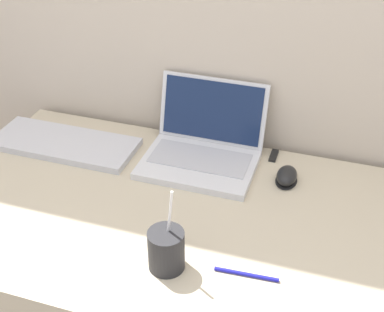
{
  "coord_description": "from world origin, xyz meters",
  "views": [
    {
      "loc": [
        0.34,
        -0.62,
        1.61
      ],
      "look_at": [
        -0.03,
        0.51,
        0.82
      ],
      "focal_mm": 50.0,
      "sensor_mm": 36.0,
      "label": 1
    }
  ],
  "objects_px": {
    "external_keyboard": "(64,144)",
    "usb_stick": "(274,156)",
    "laptop": "(203,146)",
    "drink_cup": "(166,249)",
    "computer_mouse": "(287,176)",
    "pen": "(246,274)"
  },
  "relations": [
    {
      "from": "usb_stick",
      "to": "pen",
      "type": "distance_m",
      "value": 0.49
    },
    {
      "from": "laptop",
      "to": "drink_cup",
      "type": "distance_m",
      "value": 0.44
    },
    {
      "from": "laptop",
      "to": "usb_stick",
      "type": "bearing_deg",
      "value": 21.28
    },
    {
      "from": "laptop",
      "to": "computer_mouse",
      "type": "xyz_separation_m",
      "value": [
        0.25,
        -0.04,
        -0.03
      ]
    },
    {
      "from": "computer_mouse",
      "to": "external_keyboard",
      "type": "height_order",
      "value": "computer_mouse"
    },
    {
      "from": "laptop",
      "to": "external_keyboard",
      "type": "bearing_deg",
      "value": -171.17
    },
    {
      "from": "external_keyboard",
      "to": "computer_mouse",
      "type": "bearing_deg",
      "value": 2.54
    },
    {
      "from": "external_keyboard",
      "to": "usb_stick",
      "type": "bearing_deg",
      "value": 12.93
    },
    {
      "from": "laptop",
      "to": "usb_stick",
      "type": "xyz_separation_m",
      "value": [
        0.19,
        0.08,
        -0.04
      ]
    },
    {
      "from": "pen",
      "to": "drink_cup",
      "type": "bearing_deg",
      "value": -171.41
    },
    {
      "from": "drink_cup",
      "to": "external_keyboard",
      "type": "relative_size",
      "value": 0.49
    },
    {
      "from": "pen",
      "to": "usb_stick",
      "type": "bearing_deg",
      "value": 93.79
    },
    {
      "from": "drink_cup",
      "to": "external_keyboard",
      "type": "height_order",
      "value": "drink_cup"
    },
    {
      "from": "drink_cup",
      "to": "usb_stick",
      "type": "xyz_separation_m",
      "value": [
        0.14,
        0.51,
        -0.05
      ]
    },
    {
      "from": "drink_cup",
      "to": "pen",
      "type": "xyz_separation_m",
      "value": [
        0.18,
        0.03,
        -0.05
      ]
    },
    {
      "from": "external_keyboard",
      "to": "usb_stick",
      "type": "height_order",
      "value": "external_keyboard"
    },
    {
      "from": "computer_mouse",
      "to": "pen",
      "type": "height_order",
      "value": "computer_mouse"
    },
    {
      "from": "external_keyboard",
      "to": "usb_stick",
      "type": "xyz_separation_m",
      "value": [
        0.61,
        0.14,
        -0.01
      ]
    },
    {
      "from": "drink_cup",
      "to": "computer_mouse",
      "type": "height_order",
      "value": "drink_cup"
    },
    {
      "from": "drink_cup",
      "to": "usb_stick",
      "type": "distance_m",
      "value": 0.53
    },
    {
      "from": "laptop",
      "to": "external_keyboard",
      "type": "height_order",
      "value": "laptop"
    },
    {
      "from": "drink_cup",
      "to": "usb_stick",
      "type": "bearing_deg",
      "value": 74.29
    }
  ]
}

